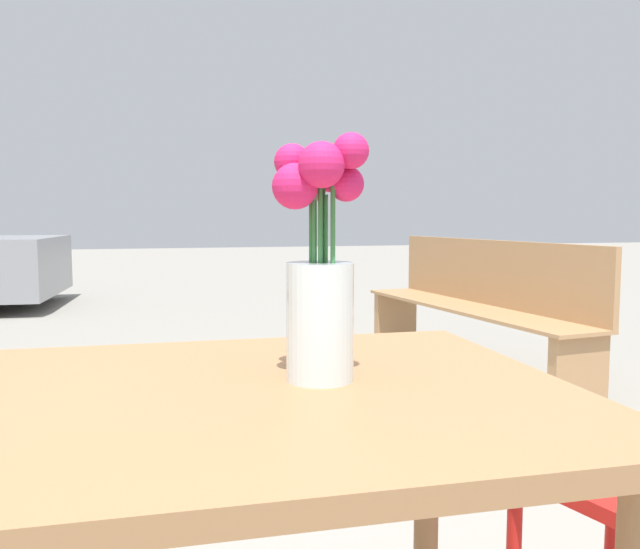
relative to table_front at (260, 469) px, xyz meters
name	(u,v)px	position (x,y,z in m)	size (l,w,h in m)	color
table_front	(260,469)	(0.00, 0.00, 0.00)	(0.91, 0.75, 0.75)	#9E7047
flower_vase	(319,271)	(0.09, 0.02, 0.28)	(0.13, 0.15, 0.36)	silver
bench_middle	(478,301)	(1.79, 2.56, -0.15)	(0.57, 1.97, 0.85)	tan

